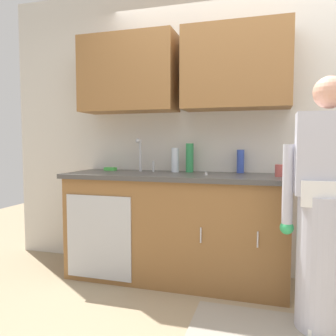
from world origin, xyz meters
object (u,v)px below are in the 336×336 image
object	(u,v)px
cup_by_sink	(280,171)
knife_on_counter	(206,174)
bottle_water_short	(240,161)
sink	(139,174)
sponge	(110,169)
bottle_soap	(175,160)
person_at_sink	(325,224)
bottle_dish_liquid	(190,158)

from	to	relation	value
cup_by_sink	knife_on_counter	distance (m)	0.61
bottle_water_short	cup_by_sink	world-z (taller)	bottle_water_short
sink	sponge	xyz separation A→B (m)	(-0.36, 0.16, 0.03)
sponge	bottle_soap	bearing A→B (deg)	-1.60
sink	sponge	world-z (taller)	sink
person_at_sink	bottle_soap	xyz separation A→B (m)	(-1.18, 0.70, 0.36)
bottle_soap	knife_on_counter	world-z (taller)	bottle_soap
cup_by_sink	bottle_dish_liquid	bearing A→B (deg)	165.58
person_at_sink	knife_on_counter	size ratio (longest dim) A/B	6.75
bottle_water_short	sink	bearing A→B (deg)	-165.45
person_at_sink	cup_by_sink	world-z (taller)	person_at_sink
bottle_soap	bottle_water_short	size ratio (longest dim) A/B	1.08
sink	person_at_sink	world-z (taller)	person_at_sink
sponge	bottle_dish_liquid	bearing A→B (deg)	1.92
sponge	person_at_sink	bearing A→B (deg)	-21.15
sink	cup_by_sink	xyz separation A→B (m)	(1.22, -0.02, 0.06)
sink	person_at_sink	xyz separation A→B (m)	(1.48, -0.55, -0.23)
bottle_soap	bottle_dish_liquid	xyz separation A→B (m)	(0.13, 0.05, 0.02)
bottle_water_short	sponge	bearing A→B (deg)	-176.82
sink	bottle_water_short	xyz separation A→B (m)	(0.89, 0.23, 0.12)
bottle_soap	bottle_dish_liquid	world-z (taller)	bottle_dish_liquid
sink	person_at_sink	bearing A→B (deg)	-20.44
sponge	cup_by_sink	bearing A→B (deg)	-6.36
bottle_water_short	person_at_sink	bearing A→B (deg)	-52.68
bottle_soap	cup_by_sink	distance (m)	0.93
bottle_water_short	knife_on_counter	distance (m)	0.35
bottle_dish_liquid	knife_on_counter	world-z (taller)	bottle_dish_liquid
person_at_sink	sponge	world-z (taller)	person_at_sink
cup_by_sink	knife_on_counter	bearing A→B (deg)	174.15
bottle_dish_liquid	cup_by_sink	world-z (taller)	bottle_dish_liquid
bottle_soap	cup_by_sink	bearing A→B (deg)	-9.77
cup_by_sink	knife_on_counter	size ratio (longest dim) A/B	0.40
bottle_soap	knife_on_counter	size ratio (longest dim) A/B	0.94
bottle_dish_liquid	knife_on_counter	bearing A→B (deg)	-38.03
cup_by_sink	sponge	xyz separation A→B (m)	(-1.58, 0.18, -0.03)
bottle_dish_liquid	cup_by_sink	size ratio (longest dim) A/B	2.75
person_at_sink	bottle_soap	size ratio (longest dim) A/B	7.18
bottle_water_short	cup_by_sink	size ratio (longest dim) A/B	2.16
sink	bottle_water_short	bearing A→B (deg)	14.55
bottle_water_short	cup_by_sink	bearing A→B (deg)	-36.58
sponge	knife_on_counter	bearing A→B (deg)	-6.69
sink	bottle_dish_liquid	bearing A→B (deg)	23.53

